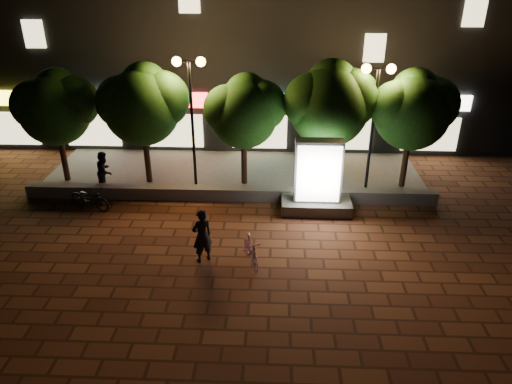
# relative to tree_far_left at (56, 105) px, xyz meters

# --- Properties ---
(ground) EXTENTS (80.00, 80.00, 0.00)m
(ground) POSITION_rel_tree_far_left_xyz_m (6.95, -5.46, -3.29)
(ground) COLOR brown
(ground) RESTS_ON ground
(retaining_wall) EXTENTS (16.00, 0.45, 0.50)m
(retaining_wall) POSITION_rel_tree_far_left_xyz_m (6.95, -1.46, -3.04)
(retaining_wall) COLOR slate
(retaining_wall) RESTS_ON ground
(sidewalk) EXTENTS (16.00, 5.00, 0.08)m
(sidewalk) POSITION_rel_tree_far_left_xyz_m (6.95, 1.04, -3.25)
(sidewalk) COLOR slate
(sidewalk) RESTS_ON ground
(building_block) EXTENTS (28.00, 8.12, 11.30)m
(building_block) POSITION_rel_tree_far_left_xyz_m (6.94, 7.53, 1.70)
(building_block) COLOR black
(building_block) RESTS_ON ground
(tree_far_left) EXTENTS (3.36, 2.80, 4.63)m
(tree_far_left) POSITION_rel_tree_far_left_xyz_m (0.00, 0.00, 0.00)
(tree_far_left) COLOR black
(tree_far_left) RESTS_ON sidewalk
(tree_left) EXTENTS (3.60, 3.00, 4.89)m
(tree_left) POSITION_rel_tree_far_left_xyz_m (3.50, 0.00, 0.15)
(tree_left) COLOR black
(tree_left) RESTS_ON sidewalk
(tree_mid) EXTENTS (3.24, 2.70, 4.50)m
(tree_mid) POSITION_rel_tree_far_left_xyz_m (7.50, -0.00, -0.08)
(tree_mid) COLOR black
(tree_mid) RESTS_ON sidewalk
(tree_right) EXTENTS (3.72, 3.10, 5.07)m
(tree_right) POSITION_rel_tree_far_left_xyz_m (10.80, 0.00, 0.27)
(tree_right) COLOR black
(tree_right) RESTS_ON sidewalk
(tree_far_right) EXTENTS (3.48, 2.90, 4.76)m
(tree_far_right) POSITION_rel_tree_far_left_xyz_m (14.00, 0.00, 0.08)
(tree_far_right) COLOR black
(tree_far_right) RESTS_ON sidewalk
(street_lamp_left) EXTENTS (1.26, 0.36, 5.18)m
(street_lamp_left) POSITION_rel_tree_far_left_xyz_m (5.45, -0.26, 0.74)
(street_lamp_left) COLOR black
(street_lamp_left) RESTS_ON sidewalk
(street_lamp_right) EXTENTS (1.26, 0.36, 4.98)m
(street_lamp_right) POSITION_rel_tree_far_left_xyz_m (12.45, -0.26, 0.60)
(street_lamp_right) COLOR black
(street_lamp_right) RESTS_ON sidewalk
(ad_kiosk) EXTENTS (2.58, 1.30, 2.79)m
(ad_kiosk) POSITION_rel_tree_far_left_xyz_m (10.27, -2.22, -2.17)
(ad_kiosk) COLOR slate
(ad_kiosk) RESTS_ON ground
(scooter_pink) EXTENTS (0.89, 1.56, 0.91)m
(scooter_pink) POSITION_rel_tree_far_left_xyz_m (8.02, -5.77, -2.84)
(scooter_pink) COLOR #BC759E
(scooter_pink) RESTS_ON ground
(rider) EXTENTS (0.78, 0.72, 1.79)m
(rider) POSITION_rel_tree_far_left_xyz_m (6.52, -5.70, -2.40)
(rider) COLOR black
(rider) RESTS_ON ground
(scooter_parked) EXTENTS (1.83, 1.16, 0.91)m
(scooter_parked) POSITION_rel_tree_far_left_xyz_m (1.79, -2.46, -2.84)
(scooter_parked) COLOR black
(scooter_parked) RESTS_ON ground
(pedestrian) EXTENTS (0.62, 0.80, 1.64)m
(pedestrian) POSITION_rel_tree_far_left_xyz_m (1.94, -0.96, -2.39)
(pedestrian) COLOR black
(pedestrian) RESTS_ON sidewalk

